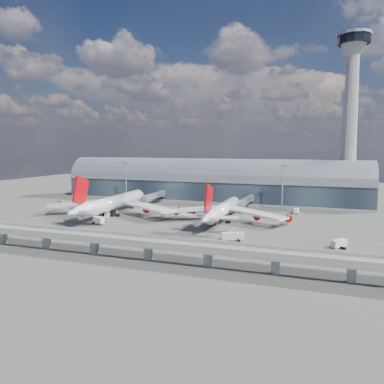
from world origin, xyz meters
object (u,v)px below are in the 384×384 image
(service_truck_1, at_px, (99,220))
(service_truck_2, at_px, (233,236))
(floodlight_mast_left, at_px, (126,181))
(floodlight_mast_right, at_px, (282,186))
(service_truck_4, at_px, (296,211))
(airliner_left, at_px, (113,203))
(cargo_train_0, at_px, (109,235))
(control_tower, at_px, (350,120))
(service_truck_3, at_px, (339,244))
(cargo_train_1, at_px, (120,242))
(service_truck_5, at_px, (142,203))
(airliner_right, at_px, (223,210))
(service_truck_0, at_px, (107,215))
(cargo_train_2, at_px, (173,238))

(service_truck_1, xyz_separation_m, service_truck_2, (66.49, -9.56, -0.06))
(floodlight_mast_left, relative_size, floodlight_mast_right, 1.00)
(service_truck_4, bearing_deg, airliner_left, -150.49)
(floodlight_mast_right, relative_size, service_truck_4, 5.21)
(floodlight_mast_right, distance_m, cargo_train_0, 106.58)
(control_tower, height_order, airliner_left, control_tower)
(service_truck_3, height_order, cargo_train_1, service_truck_3)
(service_truck_5, bearing_deg, cargo_train_0, -127.63)
(floodlight_mast_right, height_order, cargo_train_1, floodlight_mast_right)
(service_truck_1, relative_size, service_truck_2, 0.71)
(airliner_right, bearing_deg, service_truck_5, 150.75)
(floodlight_mast_left, xyz_separation_m, service_truck_0, (18.41, -52.12, -12.17))
(service_truck_3, height_order, service_truck_5, service_truck_5)
(service_truck_1, bearing_deg, cargo_train_0, -119.46)
(service_truck_1, xyz_separation_m, service_truck_5, (-5.93, 55.24, -0.12))
(service_truck_3, bearing_deg, cargo_train_2, -128.71)
(airliner_right, xyz_separation_m, service_truck_3, (51.10, -31.02, -4.07))
(floodlight_mast_right, relative_size, airliner_right, 0.38)
(service_truck_5, bearing_deg, service_truck_4, -53.63)
(airliner_left, relative_size, service_truck_5, 11.88)
(service_truck_5, bearing_deg, service_truck_0, -144.02)
(control_tower, relative_size, airliner_right, 1.52)
(service_truck_1, xyz_separation_m, service_truck_4, (85.29, 58.32, -0.30))
(cargo_train_0, bearing_deg, airliner_right, -43.94)
(floodlight_mast_right, bearing_deg, cargo_train_1, -116.44)
(control_tower, xyz_separation_m, service_truck_0, (-116.59, -80.12, -50.18))
(service_truck_2, xyz_separation_m, service_truck_3, (38.15, 2.37, -0.12))
(floodlight_mast_left, distance_m, floodlight_mast_right, 100.00)
(control_tower, relative_size, airliner_left, 1.33)
(airliner_right, distance_m, cargo_train_2, 42.49)
(floodlight_mast_right, xyz_separation_m, airliner_left, (-81.67, -46.79, -6.87))
(service_truck_3, bearing_deg, airliner_right, -169.78)
(airliner_left, relative_size, service_truck_3, 12.77)
(control_tower, bearing_deg, service_truck_5, -161.20)
(floodlight_mast_right, distance_m, airliner_left, 94.37)
(service_truck_0, bearing_deg, airliner_right, -17.61)
(service_truck_3, distance_m, service_truck_4, 68.30)
(service_truck_2, xyz_separation_m, service_truck_5, (-72.43, 64.80, -0.07))
(airliner_left, bearing_deg, service_truck_1, -79.46)
(floodlight_mast_left, relative_size, service_truck_5, 3.93)
(service_truck_2, height_order, service_truck_5, service_truck_2)
(airliner_left, distance_m, service_truck_0, 7.52)
(control_tower, relative_size, service_truck_3, 16.93)
(service_truck_3, bearing_deg, floodlight_mast_left, -168.74)
(airliner_right, bearing_deg, service_truck_1, -157.42)
(floodlight_mast_right, distance_m, service_truck_5, 84.42)
(service_truck_1, bearing_deg, cargo_train_1, -116.46)
(service_truck_0, distance_m, service_truck_2, 75.51)
(cargo_train_1, distance_m, cargo_train_2, 20.00)
(airliner_left, distance_m, service_truck_1, 21.71)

